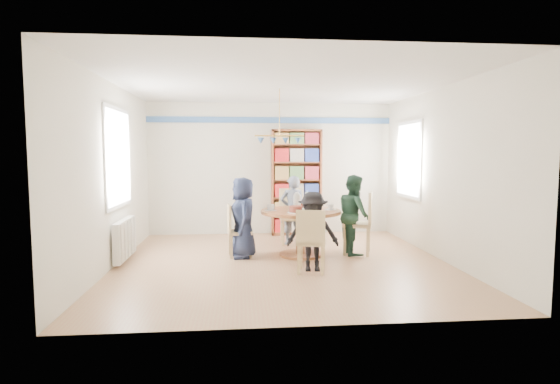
{
  "coord_description": "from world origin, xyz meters",
  "views": [
    {
      "loc": [
        -0.64,
        -6.53,
        1.66
      ],
      "look_at": [
        0.0,
        0.4,
        1.05
      ],
      "focal_mm": 28.0,
      "sensor_mm": 36.0,
      "label": 1
    }
  ],
  "objects": [
    {
      "name": "dining_table",
      "position": [
        0.34,
        0.43,
        0.56
      ],
      "size": [
        1.3,
        1.3,
        0.75
      ],
      "color": "#945230",
      "rests_on": "ground"
    },
    {
      "name": "person_right",
      "position": [
        1.24,
        0.47,
        0.66
      ],
      "size": [
        0.53,
        0.66,
        1.32
      ],
      "primitive_type": "imported",
      "rotation": [
        0.0,
        0.0,
        1.61
      ],
      "color": "#1B3727",
      "rests_on": "ground"
    },
    {
      "name": "ground",
      "position": [
        0.0,
        0.0,
        0.0
      ],
      "size": [
        5.0,
        5.0,
        0.0
      ],
      "primitive_type": "plane",
      "color": "#A68057"
    },
    {
      "name": "tableware",
      "position": [
        0.32,
        0.46,
        0.82
      ],
      "size": [
        1.18,
        1.18,
        0.31
      ],
      "color": "white",
      "rests_on": "dining_table"
    },
    {
      "name": "radiator",
      "position": [
        -2.42,
        0.3,
        0.35
      ],
      "size": [
        0.12,
        1.0,
        0.6
      ],
      "color": "silver",
      "rests_on": "ground"
    },
    {
      "name": "room_shell",
      "position": [
        -0.26,
        0.87,
        1.65
      ],
      "size": [
        5.0,
        5.0,
        5.0
      ],
      "color": "white",
      "rests_on": "ground"
    },
    {
      "name": "person_near",
      "position": [
        0.38,
        -0.5,
        0.56
      ],
      "size": [
        0.77,
        0.49,
        1.13
      ],
      "primitive_type": "imported",
      "rotation": [
        0.0,
        0.0,
        -0.1
      ],
      "color": "black",
      "rests_on": "ground"
    },
    {
      "name": "chair_left",
      "position": [
        -0.72,
        0.45,
        0.47
      ],
      "size": [
        0.41,
        0.41,
        0.85
      ],
      "color": "#D5B983",
      "rests_on": "ground"
    },
    {
      "name": "person_far",
      "position": [
        0.32,
        1.34,
        0.63
      ],
      "size": [
        0.48,
        0.33,
        1.26
      ],
      "primitive_type": "imported",
      "rotation": [
        0.0,
        0.0,
        3.21
      ],
      "color": "gray",
      "rests_on": "ground"
    },
    {
      "name": "chair_right",
      "position": [
        1.38,
        0.46,
        0.57
      ],
      "size": [
        0.59,
        0.59,
        1.04
      ],
      "color": "#D5B983",
      "rests_on": "ground"
    },
    {
      "name": "person_left",
      "position": [
        -0.59,
        0.39,
        0.64
      ],
      "size": [
        0.48,
        0.67,
        1.29
      ],
      "primitive_type": "imported",
      "rotation": [
        0.0,
        0.0,
        -1.45
      ],
      "color": "#181E35",
      "rests_on": "ground"
    },
    {
      "name": "bookshelf",
      "position": [
        0.51,
        2.34,
        1.06
      ],
      "size": [
        1.03,
        0.31,
        2.15
      ],
      "color": "brown",
      "rests_on": "ground"
    },
    {
      "name": "chair_near",
      "position": [
        0.34,
        -0.64,
        0.49
      ],
      "size": [
        0.48,
        0.48,
        0.9
      ],
      "color": "#D5B983",
      "rests_on": "ground"
    },
    {
      "name": "chair_far",
      "position": [
        0.31,
        1.47,
        0.56
      ],
      "size": [
        0.46,
        0.46,
        1.01
      ],
      "color": "#D5B983",
      "rests_on": "ground"
    }
  ]
}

